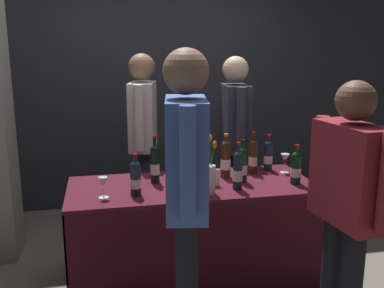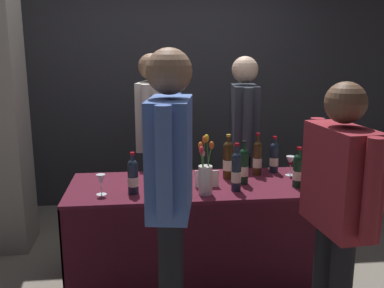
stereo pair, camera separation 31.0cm
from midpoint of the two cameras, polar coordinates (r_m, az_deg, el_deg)
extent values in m
plane|color=gray|center=(3.48, 2.66, -17.17)|extent=(12.00, 12.00, 0.00)
cube|color=#2D2D33|center=(4.78, -0.41, 10.00)|extent=(7.98, 0.12, 3.02)
cube|color=#4C1423|center=(3.18, 2.80, -5.53)|extent=(1.78, 0.74, 0.02)
cube|color=#3E101D|center=(2.99, 3.83, -14.56)|extent=(1.78, 0.01, 0.73)
cube|color=#3E101D|center=(3.65, 1.84, -9.37)|extent=(1.78, 0.01, 0.73)
cube|color=#3E101D|center=(3.31, -12.95, -12.11)|extent=(0.01, 0.74, 0.73)
cube|color=#3E101D|center=(3.55, 17.23, -10.58)|extent=(0.01, 0.74, 0.73)
cylinder|color=#192333|center=(3.54, 13.22, -2.03)|extent=(0.07, 0.07, 0.21)
sphere|color=#192333|center=(3.51, 13.31, -0.39)|extent=(0.07, 0.07, 0.07)
cylinder|color=#192333|center=(3.50, 13.33, 0.14)|extent=(0.03, 0.03, 0.07)
cylinder|color=maroon|center=(3.50, 13.37, 0.82)|extent=(0.03, 0.03, 0.02)
cylinder|color=beige|center=(3.54, 13.21, -2.29)|extent=(0.07, 0.07, 0.07)
cylinder|color=black|center=(3.20, 9.57, -3.22)|extent=(0.07, 0.07, 0.23)
sphere|color=black|center=(3.17, 9.64, -1.23)|extent=(0.07, 0.07, 0.07)
cylinder|color=black|center=(3.16, 9.67, -0.59)|extent=(0.03, 0.03, 0.07)
cylinder|color=black|center=(3.15, 9.70, 0.21)|extent=(0.03, 0.03, 0.02)
cylinder|color=beige|center=(3.20, 9.56, -3.54)|extent=(0.07, 0.07, 0.07)
cylinder|color=#192333|center=(3.03, 8.77, -3.97)|extent=(0.07, 0.07, 0.24)
sphere|color=#192333|center=(3.00, 8.85, -1.77)|extent=(0.07, 0.07, 0.07)
cylinder|color=#192333|center=(2.99, 8.87, -1.02)|extent=(0.03, 0.03, 0.08)
cylinder|color=maroon|center=(2.98, 8.91, -0.09)|extent=(0.03, 0.03, 0.02)
cylinder|color=beige|center=(3.04, 8.76, -4.32)|extent=(0.07, 0.07, 0.08)
cylinder|color=black|center=(3.09, 1.09, -3.30)|extent=(0.07, 0.07, 0.26)
sphere|color=black|center=(3.06, 1.10, -0.96)|extent=(0.07, 0.07, 0.07)
cylinder|color=black|center=(3.05, 1.10, -0.33)|extent=(0.03, 0.03, 0.07)
cylinder|color=black|center=(3.04, 1.11, 0.48)|extent=(0.04, 0.04, 0.02)
cylinder|color=beige|center=(3.10, 1.09, -3.67)|extent=(0.08, 0.08, 0.08)
cylinder|color=#192333|center=(2.96, -4.80, -4.67)|extent=(0.07, 0.07, 0.20)
sphere|color=#192333|center=(2.93, -4.84, -2.78)|extent=(0.07, 0.07, 0.07)
cylinder|color=#192333|center=(2.92, -4.85, -2.13)|extent=(0.03, 0.03, 0.07)
cylinder|color=maroon|center=(2.91, -4.87, -1.30)|extent=(0.03, 0.03, 0.02)
cylinder|color=beige|center=(2.96, -4.79, -4.97)|extent=(0.07, 0.07, 0.06)
cylinder|color=black|center=(3.20, -2.01, -2.85)|extent=(0.07, 0.07, 0.25)
sphere|color=black|center=(3.17, -2.03, -0.68)|extent=(0.06, 0.06, 0.06)
cylinder|color=black|center=(3.16, -2.03, 0.11)|extent=(0.02, 0.02, 0.09)
cylinder|color=maroon|center=(3.15, -2.04, 1.07)|extent=(0.03, 0.03, 0.02)
cylinder|color=beige|center=(3.20, -2.01, -3.20)|extent=(0.07, 0.07, 0.08)
cylinder|color=#38230F|center=(3.43, 11.16, -2.15)|extent=(0.07, 0.07, 0.23)
sphere|color=#38230F|center=(3.40, 11.25, -0.26)|extent=(0.07, 0.07, 0.07)
cylinder|color=#38230F|center=(3.40, 11.28, 0.42)|extent=(0.03, 0.03, 0.08)
cylinder|color=maroon|center=(3.39, 11.31, 1.24)|extent=(0.03, 0.03, 0.02)
cylinder|color=beige|center=(3.44, 11.15, -2.45)|extent=(0.07, 0.07, 0.07)
cylinder|color=black|center=(3.21, 16.49, -3.71)|extent=(0.07, 0.07, 0.21)
sphere|color=black|center=(3.19, 16.61, -1.94)|extent=(0.07, 0.07, 0.07)
cylinder|color=black|center=(3.18, 16.64, -1.34)|extent=(0.03, 0.03, 0.07)
cylinder|color=maroon|center=(3.17, 16.69, -0.58)|extent=(0.04, 0.04, 0.02)
cylinder|color=beige|center=(3.22, 16.47, -4.00)|extent=(0.08, 0.08, 0.07)
cylinder|color=#192333|center=(2.99, 0.44, -3.98)|extent=(0.08, 0.08, 0.25)
sphere|color=#192333|center=(2.96, 0.45, -1.70)|extent=(0.08, 0.08, 0.08)
cylinder|color=#192333|center=(2.95, 0.45, -0.90)|extent=(0.03, 0.03, 0.09)
cylinder|color=black|center=(2.94, 0.45, 0.08)|extent=(0.04, 0.04, 0.02)
cylinder|color=beige|center=(3.00, 0.44, -4.34)|extent=(0.08, 0.08, 0.08)
cylinder|color=#38230F|center=(3.30, 7.44, -2.44)|extent=(0.08, 0.08, 0.25)
sphere|color=#38230F|center=(3.27, 7.50, -0.33)|extent=(0.07, 0.07, 0.07)
cylinder|color=#38230F|center=(3.27, 7.52, 0.29)|extent=(0.03, 0.03, 0.07)
cylinder|color=#B7932D|center=(3.26, 7.55, 1.07)|extent=(0.03, 0.03, 0.02)
cylinder|color=beige|center=(3.31, 7.43, -2.78)|extent=(0.08, 0.08, 0.08)
cylinder|color=silver|center=(3.50, 15.23, -4.01)|extent=(0.07, 0.07, 0.00)
cylinder|color=silver|center=(3.49, 15.27, -3.36)|extent=(0.01, 0.01, 0.08)
cone|color=silver|center=(3.47, 15.34, -2.17)|extent=(0.07, 0.07, 0.07)
cylinder|color=#590C19|center=(3.48, 15.32, -2.48)|extent=(0.04, 0.04, 0.02)
cylinder|color=silver|center=(2.99, -8.91, -6.61)|extent=(0.07, 0.07, 0.00)
cylinder|color=silver|center=(2.98, -8.93, -5.98)|extent=(0.01, 0.01, 0.07)
cone|color=silver|center=(2.95, -8.98, -4.70)|extent=(0.06, 0.06, 0.07)
cylinder|color=silver|center=(2.94, 4.79, -4.80)|extent=(0.10, 0.10, 0.20)
cylinder|color=#38722D|center=(2.89, 4.52, -2.87)|extent=(0.03, 0.02, 0.22)
ellipsoid|color=red|center=(2.86, 4.34, -0.83)|extent=(0.03, 0.03, 0.05)
cylinder|color=#38722D|center=(2.90, 4.43, -2.62)|extent=(0.03, 0.04, 0.24)
ellipsoid|color=#E05B1E|center=(2.88, 4.20, -0.26)|extent=(0.03, 0.03, 0.05)
cylinder|color=#38722D|center=(2.90, 4.56, -2.18)|extent=(0.02, 0.02, 0.28)
ellipsoid|color=#E05B1E|center=(2.88, 4.75, 0.56)|extent=(0.03, 0.03, 0.05)
cylinder|color=#38722D|center=(2.93, 4.53, -3.01)|extent=(0.02, 0.02, 0.18)
ellipsoid|color=pink|center=(2.90, 4.48, -1.30)|extent=(0.03, 0.03, 0.05)
cylinder|color=#38722D|center=(2.91, 5.19, -2.04)|extent=(0.03, 0.02, 0.29)
ellipsoid|color=gold|center=(2.88, 5.00, 0.74)|extent=(0.03, 0.03, 0.05)
cylinder|color=#38722D|center=(2.92, 5.21, -2.49)|extent=(0.05, 0.01, 0.24)
ellipsoid|color=#E05B1E|center=(2.89, 5.67, -0.19)|extent=(0.03, 0.03, 0.05)
cube|color=silver|center=(3.10, 4.85, -4.63)|extent=(0.17, 0.02, 0.12)
cylinder|color=#2D3347|center=(4.12, -2.67, -5.94)|extent=(0.12, 0.12, 0.84)
cylinder|color=#2D3347|center=(3.96, -3.05, -6.69)|extent=(0.12, 0.12, 0.84)
cube|color=beige|center=(3.87, -2.97, 3.76)|extent=(0.30, 0.46, 0.59)
sphere|color=#8C664C|center=(3.83, -3.04, 10.12)|extent=(0.23, 0.23, 0.23)
cylinder|color=beige|center=(4.11, -2.40, 4.64)|extent=(0.08, 0.08, 0.55)
cylinder|color=beige|center=(3.62, -3.63, 3.51)|extent=(0.08, 0.08, 0.55)
cylinder|color=black|center=(4.09, 8.58, -6.27)|extent=(0.12, 0.12, 0.83)
cylinder|color=black|center=(3.94, 8.96, -7.06)|extent=(0.12, 0.12, 0.83)
cube|color=#2D333D|center=(3.84, 9.12, 3.32)|extent=(0.25, 0.45, 0.58)
sphere|color=beige|center=(3.80, 9.34, 9.63)|extent=(0.23, 0.23, 0.23)
cylinder|color=#2D333D|center=(4.09, 8.53, 4.24)|extent=(0.08, 0.08, 0.54)
cylinder|color=#2D333D|center=(3.59, 9.82, 3.01)|extent=(0.08, 0.08, 0.54)
cylinder|color=black|center=(2.78, 20.06, -17.02)|extent=(0.12, 0.12, 0.78)
cube|color=maroon|center=(2.45, 22.33, -4.27)|extent=(0.25, 0.48, 0.55)
sphere|color=brown|center=(2.38, 23.14, 5.00)|extent=(0.21, 0.21, 0.21)
cylinder|color=maroon|center=(2.24, 26.31, -5.65)|extent=(0.08, 0.08, 0.51)
cylinder|color=maroon|center=(2.67, 19.10, -2.19)|extent=(0.08, 0.08, 0.51)
cylinder|color=black|center=(2.62, 1.01, -17.05)|extent=(0.12, 0.12, 0.86)
cube|color=#4C6BB7|center=(2.27, 0.99, -1.71)|extent=(0.28, 0.46, 0.61)
sphere|color=#8C664C|center=(2.20, 1.03, 9.53)|extent=(0.24, 0.24, 0.24)
cylinder|color=#4C6BB7|center=(2.01, 0.67, -2.86)|extent=(0.08, 0.08, 0.56)
cylinder|color=#4C6BB7|center=(2.51, 1.25, 0.29)|extent=(0.08, 0.08, 0.56)
camera|label=1|loc=(0.15, -87.14, 0.64)|focal=40.56mm
camera|label=2|loc=(0.15, 92.86, -0.64)|focal=40.56mm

